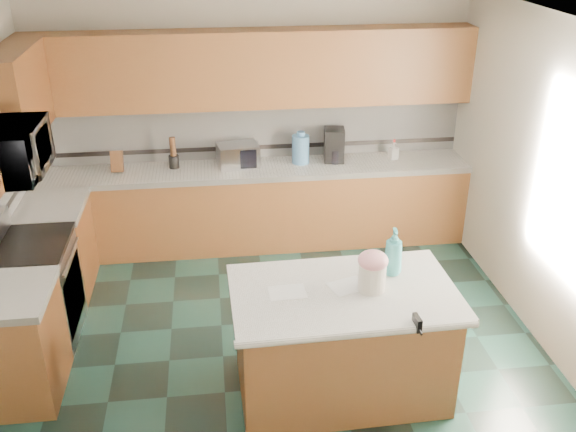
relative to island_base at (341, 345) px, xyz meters
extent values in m
plane|color=black|center=(-0.45, 0.52, -0.43)|extent=(4.60, 4.60, 0.00)
plane|color=white|center=(-0.45, 0.52, 2.27)|extent=(4.60, 4.60, 0.00)
cube|color=beige|center=(-0.45, 2.84, 0.92)|extent=(4.60, 0.04, 2.70)
cube|color=beige|center=(1.87, 0.52, 0.92)|extent=(0.04, 4.60, 2.70)
cube|color=#522911|center=(-0.45, 2.52, 0.00)|extent=(4.60, 0.60, 0.86)
cube|color=white|center=(-0.45, 2.52, 0.46)|extent=(4.60, 0.64, 0.06)
cube|color=#522911|center=(-0.45, 2.65, 1.51)|extent=(4.60, 0.33, 0.78)
cube|color=silver|center=(-0.45, 2.81, 0.81)|extent=(4.60, 0.02, 0.63)
cube|color=black|center=(-0.45, 2.80, 0.61)|extent=(4.60, 0.01, 0.05)
cube|color=#522911|center=(-2.45, 1.81, 0.00)|extent=(0.60, 0.82, 0.86)
cube|color=white|center=(-2.45, 1.81, 0.46)|extent=(0.64, 0.82, 0.06)
cube|color=#522911|center=(-2.45, 0.28, 0.00)|extent=(0.60, 0.72, 0.86)
cube|color=white|center=(-2.45, 0.28, 0.46)|extent=(0.64, 0.72, 0.06)
cube|color=#522911|center=(-2.59, 1.94, 1.51)|extent=(0.33, 1.09, 0.78)
cube|color=#B7B7BC|center=(-2.45, 1.02, 0.01)|extent=(0.60, 0.76, 0.88)
cube|color=black|center=(-2.16, 1.02, -0.03)|extent=(0.02, 0.68, 0.55)
cube|color=black|center=(-2.45, 1.02, 0.47)|extent=(0.62, 0.78, 0.04)
cylinder|color=#B7B7BC|center=(-2.13, 1.02, 0.35)|extent=(0.02, 0.66, 0.02)
imported|color=#B7B7BC|center=(-2.45, 1.02, 1.30)|extent=(0.50, 0.73, 0.41)
cube|color=#522911|center=(0.00, 0.00, 0.00)|extent=(1.57, 0.92, 0.86)
cube|color=white|center=(0.00, 0.00, 0.46)|extent=(1.67, 1.02, 0.06)
cylinder|color=white|center=(0.00, -0.49, 0.46)|extent=(1.65, 0.10, 0.06)
cylinder|color=white|center=(0.20, -0.01, 0.59)|extent=(0.22, 0.22, 0.21)
ellipsoid|color=pink|center=(0.20, -0.01, 0.73)|extent=(0.22, 0.22, 0.14)
cylinder|color=tan|center=(0.20, -0.01, 0.78)|extent=(0.07, 0.02, 0.02)
sphere|color=tan|center=(0.16, -0.01, 0.78)|extent=(0.04, 0.04, 0.04)
sphere|color=tan|center=(0.24, -0.01, 0.78)|extent=(0.04, 0.04, 0.04)
imported|color=teal|center=(0.41, 0.19, 0.68)|extent=(0.16, 0.16, 0.38)
cube|color=white|center=(0.04, 0.05, 0.49)|extent=(0.32, 0.28, 0.00)
cube|color=white|center=(-0.41, 0.02, 0.49)|extent=(0.27, 0.21, 0.00)
cube|color=black|center=(0.40, -0.47, 0.50)|extent=(0.04, 0.11, 0.10)
cylinder|color=black|center=(0.40, -0.54, 0.48)|extent=(0.02, 0.08, 0.02)
cube|color=#472814|center=(-1.90, 2.57, 0.60)|extent=(0.12, 0.17, 0.24)
cylinder|color=black|center=(-1.31, 2.60, 0.56)|extent=(0.11, 0.11, 0.14)
cylinder|color=#472814|center=(-1.31, 2.60, 0.73)|extent=(0.06, 0.06, 0.20)
cube|color=#B7B7BC|center=(-0.63, 2.57, 0.61)|extent=(0.46, 0.35, 0.24)
cube|color=black|center=(-0.63, 2.43, 0.61)|extent=(0.38, 0.01, 0.20)
cylinder|color=white|center=(-0.46, 2.62, 0.61)|extent=(0.11, 0.11, 0.24)
cylinder|color=#B7B7BC|center=(-0.46, 2.62, 0.50)|extent=(0.16, 0.16, 0.01)
cylinder|color=#5793CE|center=(0.05, 2.58, 0.64)|extent=(0.19, 0.19, 0.31)
cylinder|color=#5793CE|center=(0.05, 2.58, 0.82)|extent=(0.09, 0.09, 0.04)
cube|color=black|center=(0.42, 2.60, 0.67)|extent=(0.24, 0.26, 0.36)
cylinder|color=black|center=(0.42, 2.55, 0.56)|extent=(0.15, 0.15, 0.15)
imported|color=white|center=(1.08, 2.57, 0.59)|extent=(0.11, 0.11, 0.20)
cylinder|color=red|center=(1.08, 2.57, 0.70)|extent=(0.02, 0.02, 0.03)
cube|color=white|center=(1.84, 0.32, 1.07)|extent=(0.02, 1.40, 1.10)
camera|label=1|loc=(-0.89, -3.88, 3.02)|focal=40.00mm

